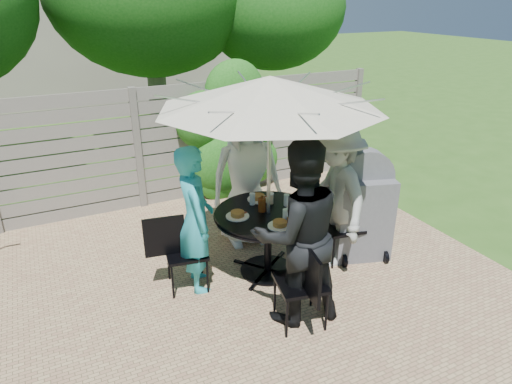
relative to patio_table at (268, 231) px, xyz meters
name	(u,v)px	position (x,y,z in m)	size (l,w,h in m)	color
backyard_envelope	(72,12)	(-0.80, 9.78, 2.05)	(60.00, 60.00, 5.00)	#30581B
patio_table	(268,231)	(0.00, 0.00, 0.00)	(1.37, 1.37, 0.79)	black
umbrella	(270,93)	(0.00, 0.00, 1.58)	(2.68, 2.68, 2.30)	silver
chair_back	(244,217)	(0.13, 0.96, -0.28)	(0.48, 0.67, 0.90)	black
person_back	(247,175)	(0.12, 0.82, 0.38)	(0.92, 0.60, 1.88)	white
chair_left	(186,266)	(-0.96, 0.13, -0.28)	(0.69, 0.50, 0.91)	black
person_left	(195,220)	(-0.82, 0.12, 0.28)	(0.61, 0.40, 1.66)	#29A6B5
chair_front	(301,299)	(-0.14, -0.96, -0.26)	(0.55, 0.73, 0.96)	black
person_front	(298,234)	(-0.12, -0.82, 0.39)	(0.92, 0.72, 1.89)	black
chair_right	(342,239)	(0.96, -0.13, -0.28)	(0.69, 0.50, 0.92)	black
person_right	(335,196)	(0.82, -0.12, 0.32)	(1.14, 0.65, 1.76)	#9C9D98
plate_back	(258,198)	(0.05, 0.36, 0.26)	(0.26, 0.26, 0.06)	white
plate_left	(238,215)	(-0.36, 0.05, 0.26)	(0.26, 0.26, 0.06)	white
plate_front	(280,224)	(-0.05, -0.36, 0.26)	(0.26, 0.26, 0.06)	white
plate_right	(298,206)	(0.36, -0.05, 0.26)	(0.26, 0.26, 0.06)	white
plate_extra	(293,220)	(0.14, -0.32, 0.26)	(0.24, 0.24, 0.06)	white
glass_back	(252,199)	(-0.07, 0.27, 0.31)	(0.07, 0.07, 0.14)	silver
glass_front	(286,215)	(0.07, -0.27, 0.31)	(0.07, 0.07, 0.14)	silver
glass_right	(286,200)	(0.27, 0.07, 0.31)	(0.07, 0.07, 0.14)	silver
syrup_jug	(262,205)	(-0.05, 0.06, 0.32)	(0.09, 0.09, 0.16)	#59280C
coffee_cup	(270,199)	(0.13, 0.20, 0.30)	(0.08, 0.08, 0.12)	#C6B293
bbq_grill	(361,209)	(1.22, -0.12, 0.08)	(0.81, 0.71, 1.40)	slate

